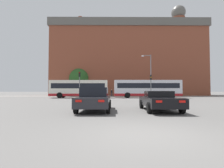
{
  "coord_description": "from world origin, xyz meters",
  "views": [
    {
      "loc": [
        -1.01,
        -5.14,
        1.3
      ],
      "look_at": [
        -0.79,
        25.19,
        2.46
      ],
      "focal_mm": 28.0,
      "sensor_mm": 36.0,
      "label": 1
    }
  ],
  "objects": [
    {
      "name": "stop_line_strip",
      "position": [
        0.0,
        22.24,
        0.0
      ],
      "size": [
        8.99,
        0.3,
        0.01
      ],
      "primitive_type": "cube",
      "color": "silver",
      "rests_on": "ground_plane"
    },
    {
      "name": "traffic_light_near_right",
      "position": [
        5.44,
        22.77,
        2.6
      ],
      "size": [
        0.26,
        0.31,
        3.85
      ],
      "color": "slate",
      "rests_on": "ground_plane"
    },
    {
      "name": "pedestrian_walking_west",
      "position": [
        -5.91,
        36.57,
        1.02
      ],
      "size": [
        0.34,
        0.45,
        1.73
      ],
      "rotation": [
        0.0,
        0.0,
        1.23
      ],
      "color": "black",
      "rests_on": "ground_plane"
    },
    {
      "name": "ground_plane",
      "position": [
        0.0,
        0.0,
        0.0
      ],
      "size": [
        400.0,
        400.0,
        0.0
      ],
      "primitive_type": "plane",
      "color": "#605E5B"
    },
    {
      "name": "bus_crossing_trailing",
      "position": [
        -6.7,
        26.3,
        1.69
      ],
      "size": [
        10.18,
        2.65,
        3.14
      ],
      "rotation": [
        0.0,
        0.0,
        1.57
      ],
      "color": "silver",
      "rests_on": "ground_plane"
    },
    {
      "name": "tree_by_building",
      "position": [
        -9.13,
        39.75,
        4.32
      ],
      "size": [
        5.2,
        5.2,
        7.06
      ],
      "color": "#4C3823",
      "rests_on": "ground_plane"
    },
    {
      "name": "bus_crossing_lead",
      "position": [
        5.64,
        26.67,
        1.71
      ],
      "size": [
        11.99,
        2.68,
        3.19
      ],
      "rotation": [
        0.0,
        0.0,
        1.57
      ],
      "color": "silver",
      "rests_on": "ground_plane"
    },
    {
      "name": "brick_civic_building",
      "position": [
        3.92,
        46.62,
        10.25
      ],
      "size": [
        42.03,
        15.87,
        27.05
      ],
      "color": "brown",
      "rests_on": "ground_plane"
    },
    {
      "name": "traffic_light_near_left",
      "position": [
        -5.96,
        22.47,
        2.88
      ],
      "size": [
        0.26,
        0.31,
        4.29
      ],
      "color": "slate",
      "rests_on": "ground_plane"
    },
    {
      "name": "pedestrian_walking_east",
      "position": [
        10.69,
        35.43,
        0.9
      ],
      "size": [
        0.33,
        0.45,
        1.56
      ],
      "rotation": [
        0.0,
        0.0,
        5.03
      ],
      "color": "brown",
      "rests_on": "ground_plane"
    },
    {
      "name": "street_lamp_junction",
      "position": [
        6.07,
        26.62,
        4.74
      ],
      "size": [
        1.81,
        0.36,
        7.9
      ],
      "color": "slate",
      "rests_on": "ground_plane"
    },
    {
      "name": "car_saloon_left",
      "position": [
        -2.05,
        6.23,
        0.75
      ],
      "size": [
        2.11,
        4.72,
        1.49
      ],
      "rotation": [
        0.0,
        0.0,
        -0.02
      ],
      "color": "#232328",
      "rests_on": "ground_plane"
    },
    {
      "name": "pedestrian_waiting",
      "position": [
        -0.79,
        36.35,
        0.95
      ],
      "size": [
        0.4,
        0.46,
        1.63
      ],
      "rotation": [
        0.0,
        0.0,
        2.12
      ],
      "color": "#333851",
      "rests_on": "ground_plane"
    },
    {
      "name": "car_roadster_right",
      "position": [
        2.13,
        6.2,
        0.65
      ],
      "size": [
        2.15,
        4.69,
        1.27
      ],
      "rotation": [
        0.0,
        0.0,
        -0.02
      ],
      "color": "black",
      "rests_on": "ground_plane"
    },
    {
      "name": "far_pavement",
      "position": [
        0.0,
        36.26,
        0.01
      ],
      "size": [
        69.99,
        2.5,
        0.01
      ],
      "primitive_type": "cube",
      "color": "#A09B91",
      "rests_on": "ground_plane"
    }
  ]
}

